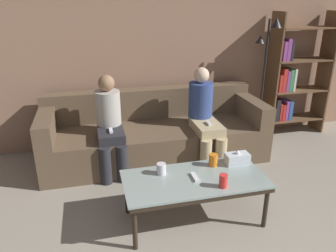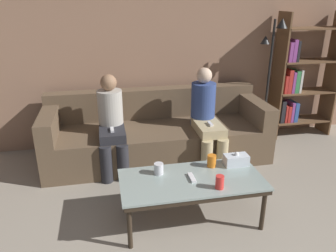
{
  "view_description": "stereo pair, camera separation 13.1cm",
  "coord_description": "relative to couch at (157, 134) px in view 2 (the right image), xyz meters",
  "views": [
    {
      "loc": [
        -0.74,
        -0.33,
        1.88
      ],
      "look_at": [
        0.0,
        2.64,
        0.67
      ],
      "focal_mm": 35.0,
      "sensor_mm": 36.0,
      "label": 1
    },
    {
      "loc": [
        -0.61,
        -0.35,
        1.88
      ],
      "look_at": [
        0.0,
        2.64,
        0.67
      ],
      "focal_mm": 35.0,
      "sensor_mm": 36.0,
      "label": 2
    }
  ],
  "objects": [
    {
      "name": "wall_back",
      "position": [
        0.0,
        0.53,
        1.01
      ],
      "size": [
        12.0,
        0.06,
        2.6
      ],
      "color": "#9E755B",
      "rests_on": "ground_plane"
    },
    {
      "name": "couch",
      "position": [
        0.0,
        0.0,
        0.0
      ],
      "size": [
        2.66,
        0.92,
        0.8
      ],
      "color": "brown",
      "rests_on": "ground_plane"
    },
    {
      "name": "coffee_table",
      "position": [
        0.08,
        -1.33,
        0.09
      ],
      "size": [
        1.23,
        0.59,
        0.43
      ],
      "color": "#8C9E99",
      "rests_on": "ground_plane"
    },
    {
      "name": "cup_near_left",
      "position": [
        0.31,
        -1.16,
        0.19
      ],
      "size": [
        0.08,
        0.08,
        0.11
      ],
      "color": "orange",
      "rests_on": "coffee_table"
    },
    {
      "name": "cup_near_right",
      "position": [
        0.26,
        -1.52,
        0.19
      ],
      "size": [
        0.07,
        0.07,
        0.11
      ],
      "color": "red",
      "rests_on": "coffee_table"
    },
    {
      "name": "cup_far_center",
      "position": [
        -0.19,
        -1.2,
        0.18
      ],
      "size": [
        0.08,
        0.08,
        0.1
      ],
      "color": "silver",
      "rests_on": "coffee_table"
    },
    {
      "name": "tissue_box",
      "position": [
        0.54,
        -1.18,
        0.18
      ],
      "size": [
        0.22,
        0.12,
        0.13
      ],
      "color": "silver",
      "rests_on": "coffee_table"
    },
    {
      "name": "game_remote",
      "position": [
        0.08,
        -1.33,
        0.14
      ],
      "size": [
        0.04,
        0.15,
        0.02
      ],
      "color": "white",
      "rests_on": "coffee_table"
    },
    {
      "name": "bookshelf",
      "position": [
        2.04,
        0.3,
        0.5
      ],
      "size": [
        0.86,
        0.32,
        1.71
      ],
      "color": "brown",
      "rests_on": "ground_plane"
    },
    {
      "name": "standing_lamp",
      "position": [
        1.53,
        0.16,
        0.71
      ],
      "size": [
        0.31,
        0.26,
        1.64
      ],
      "color": "black",
      "rests_on": "ground_plane"
    },
    {
      "name": "seated_person_left_end",
      "position": [
        -0.55,
        -0.22,
        0.28
      ],
      "size": [
        0.31,
        0.61,
        1.09
      ],
      "color": "#28282D",
      "rests_on": "ground_plane"
    },
    {
      "name": "seated_person_mid_left",
      "position": [
        0.55,
        -0.24,
        0.29
      ],
      "size": [
        0.31,
        0.69,
        1.12
      ],
      "color": "tan",
      "rests_on": "ground_plane"
    }
  ]
}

